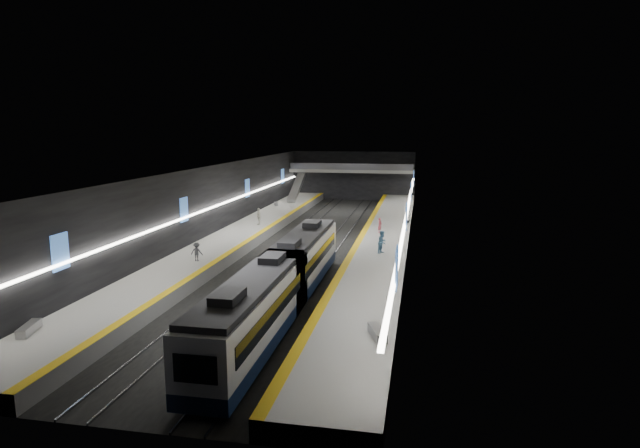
% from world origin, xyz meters
% --- Properties ---
extents(ground, '(70.00, 70.00, 0.00)m').
position_xyz_m(ground, '(0.00, 0.00, 0.00)').
color(ground, black).
rests_on(ground, ground).
extents(ceiling, '(20.00, 70.00, 0.04)m').
position_xyz_m(ceiling, '(0.00, 0.00, 8.00)').
color(ceiling, beige).
rests_on(ceiling, wall_left).
extents(wall_left, '(0.04, 70.00, 8.00)m').
position_xyz_m(wall_left, '(-10.00, 0.00, 4.00)').
color(wall_left, black).
rests_on(wall_left, ground).
extents(wall_right, '(0.04, 70.00, 8.00)m').
position_xyz_m(wall_right, '(10.00, 0.00, 4.00)').
color(wall_right, black).
rests_on(wall_right, ground).
extents(wall_back, '(20.00, 0.04, 8.00)m').
position_xyz_m(wall_back, '(0.00, 35.00, 4.00)').
color(wall_back, black).
rests_on(wall_back, ground).
extents(wall_front, '(20.00, 0.04, 8.00)m').
position_xyz_m(wall_front, '(0.00, -35.00, 4.00)').
color(wall_front, black).
rests_on(wall_front, ground).
extents(platform_left, '(5.00, 70.00, 1.00)m').
position_xyz_m(platform_left, '(-7.50, 0.00, 0.50)').
color(platform_left, slate).
rests_on(platform_left, ground).
extents(tile_surface_left, '(5.00, 70.00, 0.02)m').
position_xyz_m(tile_surface_left, '(-7.50, 0.00, 1.01)').
color(tile_surface_left, '#AEAEA8').
rests_on(tile_surface_left, platform_left).
extents(tactile_strip_left, '(0.60, 70.00, 0.02)m').
position_xyz_m(tactile_strip_left, '(-5.30, 0.00, 1.02)').
color(tactile_strip_left, yellow).
rests_on(tactile_strip_left, platform_left).
extents(platform_right, '(5.00, 70.00, 1.00)m').
position_xyz_m(platform_right, '(7.50, 0.00, 0.50)').
color(platform_right, slate).
rests_on(platform_right, ground).
extents(tile_surface_right, '(5.00, 70.00, 0.02)m').
position_xyz_m(tile_surface_right, '(7.50, 0.00, 1.01)').
color(tile_surface_right, '#AEAEA8').
rests_on(tile_surface_right, platform_right).
extents(tactile_strip_right, '(0.60, 70.00, 0.02)m').
position_xyz_m(tactile_strip_right, '(5.30, 0.00, 1.02)').
color(tactile_strip_right, yellow).
rests_on(tactile_strip_right, platform_right).
extents(rails, '(6.52, 70.00, 0.12)m').
position_xyz_m(rails, '(-0.00, 0.00, 0.06)').
color(rails, gray).
rests_on(rails, ground).
extents(train, '(2.69, 26.80, 3.60)m').
position_xyz_m(train, '(2.50, -20.63, 2.20)').
color(train, '#0F1C37').
rests_on(train, ground).
extents(ad_posters, '(19.94, 53.50, 2.20)m').
position_xyz_m(ad_posters, '(-0.00, 1.00, 4.50)').
color(ad_posters, '#4276C8').
rests_on(ad_posters, wall_left).
extents(cove_light_left, '(0.25, 68.60, 0.12)m').
position_xyz_m(cove_light_left, '(-9.80, 0.00, 3.80)').
color(cove_light_left, white).
rests_on(cove_light_left, wall_left).
extents(cove_light_right, '(0.25, 68.60, 0.12)m').
position_xyz_m(cove_light_right, '(9.80, 0.00, 3.80)').
color(cove_light_right, white).
rests_on(cove_light_right, wall_right).
extents(mezzanine_bridge, '(20.00, 3.00, 1.50)m').
position_xyz_m(mezzanine_bridge, '(0.00, 32.93, 5.04)').
color(mezzanine_bridge, gray).
rests_on(mezzanine_bridge, wall_left).
extents(escalator, '(1.20, 7.50, 3.92)m').
position_xyz_m(escalator, '(-7.50, 26.00, 2.90)').
color(escalator, '#99999E').
rests_on(escalator, platform_left).
extents(bench_left_near, '(1.02, 2.02, 0.48)m').
position_xyz_m(bench_left_near, '(-9.20, -28.91, 1.24)').
color(bench_left_near, '#99999E').
rests_on(bench_left_near, platform_left).
extents(bench_left_far, '(0.99, 1.77, 0.42)m').
position_xyz_m(bench_left_far, '(-9.01, 19.73, 1.21)').
color(bench_left_far, '#99999E').
rests_on(bench_left_far, platform_left).
extents(bench_right_near, '(1.21, 2.08, 0.49)m').
position_xyz_m(bench_right_near, '(9.06, -26.06, 1.25)').
color(bench_right_near, '#99999E').
rests_on(bench_right_near, platform_right).
extents(bench_right_far, '(0.75, 1.67, 0.39)m').
position_xyz_m(bench_right_far, '(9.50, 8.38, 1.20)').
color(bench_right_far, '#99999E').
rests_on(bench_right_far, platform_right).
extents(passenger_right_a, '(0.57, 0.66, 1.54)m').
position_xyz_m(passenger_right_a, '(6.95, 2.39, 1.77)').
color(passenger_right_a, '#C04756').
rests_on(passenger_right_a, platform_right).
extents(passenger_right_b, '(1.08, 1.18, 1.97)m').
position_xyz_m(passenger_right_b, '(7.89, -6.95, 1.99)').
color(passenger_right_b, '#5083AD').
rests_on(passenger_right_b, platform_right).
extents(passenger_left_a, '(0.66, 1.17, 1.88)m').
position_xyz_m(passenger_left_a, '(-6.82, 4.51, 1.94)').
color(passenger_left_a, beige).
rests_on(passenger_left_a, platform_left).
extents(passenger_left_b, '(1.00, 0.58, 1.54)m').
position_xyz_m(passenger_left_b, '(-6.80, -12.61, 1.77)').
color(passenger_left_b, '#404248').
rests_on(passenger_left_b, platform_left).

